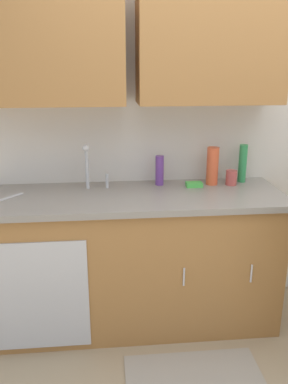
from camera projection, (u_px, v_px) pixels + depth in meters
kitchen_wall_with_uppers at (190, 105)px, 2.77m from camera, size 4.80×0.44×2.70m
counter_cabinet at (134, 262)px, 2.76m from camera, size 1.90×0.62×0.90m
countertop at (134, 197)px, 2.62m from camera, size 1.96×0.66×0.04m
sink at (93, 197)px, 2.60m from camera, size 0.50×0.36×0.35m
floor_mat at (196, 382)px, 2.31m from camera, size 0.80×0.50×0.01m
bottle_cleaner_spray at (160, 170)px, 2.78m from camera, size 0.06×0.06×0.20m
bottle_soap at (212, 166)px, 2.78m from camera, size 0.08×0.08×0.26m
bottle_dish_liquid at (243, 163)px, 2.84m from camera, size 0.06×0.06×0.27m
cup_by_sink at (231, 178)px, 2.79m from camera, size 0.08×0.08×0.10m
knife_on_counter at (7, 198)px, 2.53m from camera, size 0.17×0.20×0.01m
sponge at (194, 185)px, 2.76m from camera, size 0.11×0.07×0.03m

